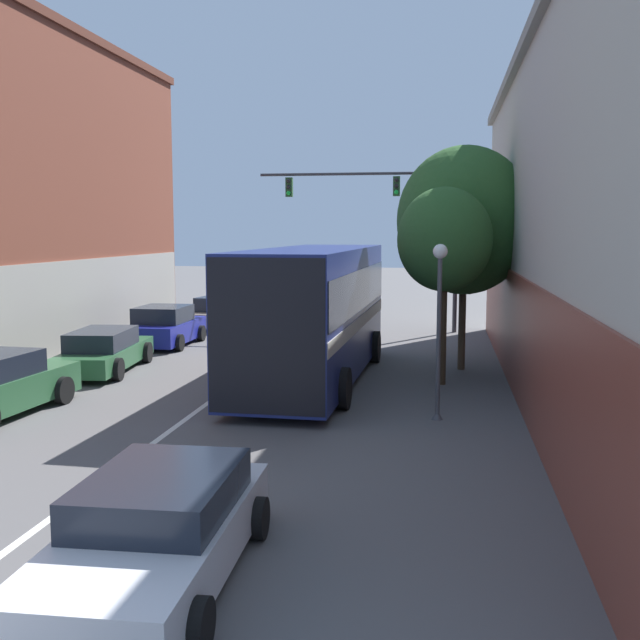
# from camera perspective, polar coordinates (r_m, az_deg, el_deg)

# --- Properties ---
(lane_center_line) EXTENTS (0.14, 42.93, 0.01)m
(lane_center_line) POSITION_cam_1_polar(r_m,az_deg,el_deg) (20.84, -6.44, -4.76)
(lane_center_line) COLOR silver
(lane_center_line) RESTS_ON ground_plane
(bus) EXTENTS (3.15, 10.44, 3.69)m
(bus) POSITION_cam_1_polar(r_m,az_deg,el_deg) (20.69, -0.47, 0.98)
(bus) COLOR navy
(bus) RESTS_ON ground_plane
(hatchback_foreground) EXTENTS (2.20, 4.59, 1.26)m
(hatchback_foreground) POSITION_cam_1_polar(r_m,az_deg,el_deg) (9.50, -12.30, -15.45)
(hatchback_foreground) COLOR silver
(hatchback_foreground) RESTS_ON ground_plane
(parked_car_left_near) EXTENTS (2.44, 4.80, 1.35)m
(parked_car_left_near) POSITION_cam_1_polar(r_m,az_deg,el_deg) (32.84, -7.32, 0.60)
(parked_car_left_near) COLOR slate
(parked_car_left_near) RESTS_ON ground_plane
(parked_car_left_far) EXTENTS (2.29, 4.85, 1.27)m
(parked_car_left_far) POSITION_cam_1_polar(r_m,az_deg,el_deg) (23.16, -16.12, -2.29)
(parked_car_left_far) COLOR #285633
(parked_car_left_far) RESTS_ON ground_plane
(parked_car_left_distant) EXTENTS (2.13, 3.96, 1.45)m
(parked_car_left_distant) POSITION_cam_1_polar(r_m,az_deg,el_deg) (27.81, -11.73, -0.52)
(parked_car_left_distant) COLOR navy
(parked_car_left_distant) RESTS_ON ground_plane
(traffic_signal_gantry) EXTENTS (8.24, 0.36, 6.79)m
(traffic_signal_gantry) POSITION_cam_1_polar(r_m,az_deg,el_deg) (31.15, 5.94, 8.17)
(traffic_signal_gantry) COLOR #333338
(traffic_signal_gantry) RESTS_ON ground_plane
(street_lamp) EXTENTS (0.32, 0.32, 3.89)m
(street_lamp) POSITION_cam_1_polar(r_m,az_deg,el_deg) (16.57, 9.06, 0.25)
(street_lamp) COLOR #47474C
(street_lamp) RESTS_ON ground_plane
(street_tree_near) EXTENTS (2.54, 2.28, 5.34)m
(street_tree_near) POSITION_cam_1_polar(r_m,az_deg,el_deg) (20.35, 9.48, 6.03)
(street_tree_near) COLOR #3D2D1E
(street_tree_near) RESTS_ON ground_plane
(street_tree_far) EXTENTS (3.99, 3.59, 6.67)m
(street_tree_far) POSITION_cam_1_polar(r_m,az_deg,el_deg) (22.71, 10.94, 7.44)
(street_tree_far) COLOR brown
(street_tree_far) RESTS_ON ground_plane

